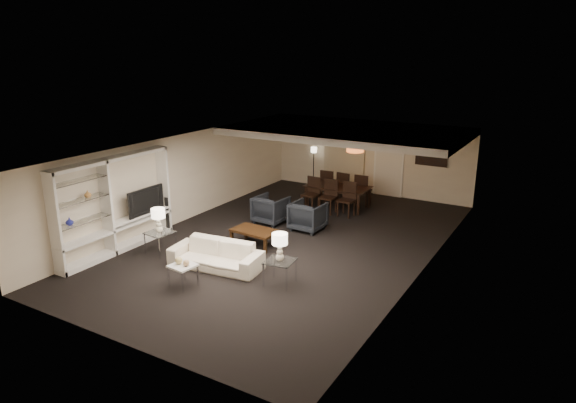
{
  "coord_description": "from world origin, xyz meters",
  "views": [
    {
      "loc": [
        6.24,
        -10.68,
        4.83
      ],
      "look_at": [
        0.0,
        0.0,
        1.1
      ],
      "focal_mm": 32.0,
      "sensor_mm": 36.0,
      "label": 1
    }
  ],
  "objects_px": {
    "coffee_table": "(255,238)",
    "armchair_left": "(271,209)",
    "pendant_light": "(355,148)",
    "table_lamp_right": "(280,247)",
    "chair_nl": "(310,194)",
    "television": "(143,200)",
    "dining_table": "(337,197)",
    "side_table_left": "(160,243)",
    "vase_amber": "(88,194)",
    "marble_table": "(183,276)",
    "chair_fr": "(363,190)",
    "floor_speaker": "(168,215)",
    "chair_fl": "(329,185)",
    "chair_fm": "(346,187)",
    "floor_lamp": "(314,167)",
    "vase_blue": "(70,221)",
    "chair_nm": "(328,197)",
    "armchair_right": "(308,216)",
    "table_lamp_left": "(159,220)",
    "chair_nr": "(346,200)",
    "side_table_right": "(280,272)",
    "sofa": "(216,255)"
  },
  "relations": [
    {
      "from": "dining_table",
      "to": "chair_nl",
      "type": "xyz_separation_m",
      "value": [
        -0.6,
        -0.65,
        0.17
      ]
    },
    {
      "from": "chair_nl",
      "to": "chair_nm",
      "type": "relative_size",
      "value": 1.0
    },
    {
      "from": "armchair_right",
      "to": "floor_speaker",
      "type": "xyz_separation_m",
      "value": [
        -3.19,
        -2.05,
        0.1
      ]
    },
    {
      "from": "sofa",
      "to": "vase_amber",
      "type": "height_order",
      "value": "vase_amber"
    },
    {
      "from": "chair_fl",
      "to": "floor_lamp",
      "type": "height_order",
      "value": "floor_lamp"
    },
    {
      "from": "pendant_light",
      "to": "table_lamp_right",
      "type": "xyz_separation_m",
      "value": [
        0.79,
        -5.7,
        -1.08
      ]
    },
    {
      "from": "chair_nm",
      "to": "vase_blue",
      "type": "bearing_deg",
      "value": -114.4
    },
    {
      "from": "armchair_left",
      "to": "chair_fr",
      "type": "bearing_deg",
      "value": -115.59
    },
    {
      "from": "coffee_table",
      "to": "chair_fm",
      "type": "relative_size",
      "value": 1.15
    },
    {
      "from": "pendant_light",
      "to": "chair_fr",
      "type": "height_order",
      "value": "pendant_light"
    },
    {
      "from": "side_table_left",
      "to": "television",
      "type": "relative_size",
      "value": 0.5
    },
    {
      "from": "floor_lamp",
      "to": "pendant_light",
      "type": "bearing_deg",
      "value": -36.68
    },
    {
      "from": "chair_fl",
      "to": "floor_lamp",
      "type": "xyz_separation_m",
      "value": [
        -1.19,
        1.18,
        0.22
      ]
    },
    {
      "from": "table_lamp_left",
      "to": "chair_nl",
      "type": "distance_m",
      "value": 5.16
    },
    {
      "from": "pendant_light",
      "to": "marble_table",
      "type": "height_order",
      "value": "pendant_light"
    },
    {
      "from": "armchair_left",
      "to": "chair_nr",
      "type": "xyz_separation_m",
      "value": [
        1.62,
        1.62,
        0.11
      ]
    },
    {
      "from": "armchair_left",
      "to": "dining_table",
      "type": "relative_size",
      "value": 0.45
    },
    {
      "from": "side_table_right",
      "to": "vase_amber",
      "type": "relative_size",
      "value": 3.54
    },
    {
      "from": "pendant_light",
      "to": "chair_fm",
      "type": "distance_m",
      "value": 1.58
    },
    {
      "from": "vase_blue",
      "to": "marble_table",
      "type": "bearing_deg",
      "value": 12.28
    },
    {
      "from": "table_lamp_left",
      "to": "floor_lamp",
      "type": "xyz_separation_m",
      "value": [
        0.33,
        7.4,
        -0.12
      ]
    },
    {
      "from": "pendant_light",
      "to": "vase_amber",
      "type": "distance_m",
      "value": 7.74
    },
    {
      "from": "coffee_table",
      "to": "armchair_left",
      "type": "distance_m",
      "value": 1.81
    },
    {
      "from": "armchair_right",
      "to": "chair_nm",
      "type": "xyz_separation_m",
      "value": [
        -0.18,
        1.62,
        0.11
      ]
    },
    {
      "from": "vase_amber",
      "to": "floor_lamp",
      "type": "bearing_deg",
      "value": 81.16
    },
    {
      "from": "table_lamp_left",
      "to": "chair_nr",
      "type": "relative_size",
      "value": 0.59
    },
    {
      "from": "table_lamp_right",
      "to": "television",
      "type": "bearing_deg",
      "value": 173.99
    },
    {
      "from": "pendant_light",
      "to": "chair_fm",
      "type": "bearing_deg",
      "value": 133.41
    },
    {
      "from": "armchair_right",
      "to": "marble_table",
      "type": "bearing_deg",
      "value": 83.82
    },
    {
      "from": "marble_table",
      "to": "vase_blue",
      "type": "distance_m",
      "value": 2.91
    },
    {
      "from": "armchair_left",
      "to": "dining_table",
      "type": "bearing_deg",
      "value": -110.75
    },
    {
      "from": "side_table_right",
      "to": "floor_speaker",
      "type": "bearing_deg",
      "value": 163.75
    },
    {
      "from": "vase_amber",
      "to": "chair_nl",
      "type": "height_order",
      "value": "vase_amber"
    },
    {
      "from": "floor_speaker",
      "to": "chair_fl",
      "type": "height_order",
      "value": "chair_fl"
    },
    {
      "from": "coffee_table",
      "to": "armchair_right",
      "type": "xyz_separation_m",
      "value": [
        0.6,
        1.7,
        0.19
      ]
    },
    {
      "from": "marble_table",
      "to": "floor_lamp",
      "type": "relative_size",
      "value": 0.33
    },
    {
      "from": "chair_nl",
      "to": "table_lamp_right",
      "type": "bearing_deg",
      "value": -65.71
    },
    {
      "from": "pendant_light",
      "to": "vase_blue",
      "type": "bearing_deg",
      "value": -116.05
    },
    {
      "from": "floor_speaker",
      "to": "dining_table",
      "type": "height_order",
      "value": "floor_speaker"
    },
    {
      "from": "side_table_left",
      "to": "vase_amber",
      "type": "xyz_separation_m",
      "value": [
        -1.0,
        -1.14,
        1.37
      ]
    },
    {
      "from": "coffee_table",
      "to": "chair_fl",
      "type": "xyz_separation_m",
      "value": [
        -0.18,
        4.62,
        0.3
      ]
    },
    {
      "from": "side_table_right",
      "to": "table_lamp_left",
      "type": "bearing_deg",
      "value": 180.0
    },
    {
      "from": "armchair_left",
      "to": "floor_speaker",
      "type": "relative_size",
      "value": 0.88
    },
    {
      "from": "coffee_table",
      "to": "chair_fm",
      "type": "xyz_separation_m",
      "value": [
        0.42,
        4.62,
        0.3
      ]
    },
    {
      "from": "vase_blue",
      "to": "vase_amber",
      "type": "relative_size",
      "value": 1.07
    },
    {
      "from": "coffee_table",
      "to": "television",
      "type": "bearing_deg",
      "value": -156.85
    },
    {
      "from": "marble_table",
      "to": "television",
      "type": "bearing_deg",
      "value": 149.69
    },
    {
      "from": "armchair_left",
      "to": "floor_speaker",
      "type": "distance_m",
      "value": 2.86
    },
    {
      "from": "vase_amber",
      "to": "chair_nl",
      "type": "xyz_separation_m",
      "value": [
        2.52,
        6.06,
        -1.13
      ]
    },
    {
      "from": "vase_amber",
      "to": "chair_nm",
      "type": "height_order",
      "value": "vase_amber"
    }
  ]
}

